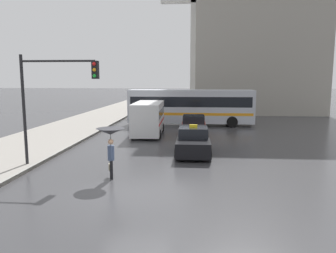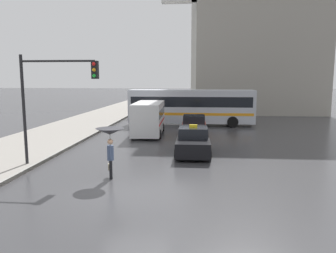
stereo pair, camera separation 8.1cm
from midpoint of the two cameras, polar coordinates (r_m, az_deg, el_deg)
name	(u,v)px [view 1 (the left image)]	position (r m, az deg, el deg)	size (l,w,h in m)	color
ground_plane	(134,193)	(12.35, -6.07, -11.41)	(300.00, 300.00, 0.00)	#38383A
taxi	(193,142)	(18.35, 4.28, -2.67)	(1.91, 4.21, 1.67)	black
sedan_red	(194,126)	(24.45, 4.38, 0.00)	(1.91, 4.04, 1.49)	#A52D23
ambulance_van	(148,117)	(24.73, -3.53, 1.69)	(2.21, 5.60, 2.44)	silver
city_bus	(191,106)	(30.04, 3.89, 3.66)	(11.29, 2.77, 3.22)	#B2B7C1
pedestrian_with_umbrella	(111,137)	(13.76, -10.14, -1.73)	(1.18, 1.18, 2.14)	black
traffic_light	(54,90)	(15.90, -19.37, 6.09)	(3.65, 0.38, 5.26)	black
building_tower_near	(258,17)	(43.69, 15.38, 17.89)	(15.25, 8.31, 23.47)	gray
monument_cross	(194,24)	(47.72, 4.47, 17.43)	(9.20, 0.90, 20.90)	white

